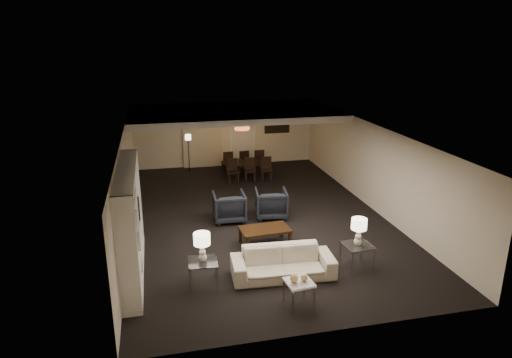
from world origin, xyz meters
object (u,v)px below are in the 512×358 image
at_px(dining_table, 246,169).
at_px(table_lamp_right, 359,232).
at_px(side_table_right, 357,256).
at_px(armchair_left, 229,207).
at_px(floor_speaker, 140,210).
at_px(chair_fl, 227,162).
at_px(chair_nl, 233,171).
at_px(vase_amber, 127,213).
at_px(floor_lamp, 189,154).
at_px(armchair_right, 271,203).
at_px(chair_nr, 267,169).
at_px(chair_fm, 243,161).
at_px(table_lamp_left, 202,247).
at_px(vase_blue, 129,242).
at_px(sofa, 283,263).
at_px(television, 133,216).
at_px(chair_nm, 250,170).
at_px(coffee_table, 265,236).
at_px(chair_fr, 258,160).
at_px(side_table_left, 203,273).
at_px(pendant_light, 242,126).
at_px(marble_table, 299,293).

bearing_deg(dining_table, table_lamp_right, -78.49).
xyz_separation_m(side_table_right, table_lamp_right, (0.00, 0.00, 0.59)).
distance_m(armchair_left, floor_speaker, 2.40).
bearing_deg(chair_fl, chair_nl, 84.33).
bearing_deg(floor_speaker, chair_nl, 70.87).
xyz_separation_m(vase_amber, floor_lamp, (1.81, 7.82, -0.91)).
xyz_separation_m(armchair_right, chair_nr, (0.70, 3.28, 0.02)).
relative_size(armchair_right, chair_fl, 1.05).
xyz_separation_m(dining_table, chair_fm, (0.00, 0.65, 0.14)).
height_order(table_lamp_left, chair_nl, table_lamp_left).
bearing_deg(vase_blue, floor_lamp, 77.38).
distance_m(sofa, television, 3.54).
xyz_separation_m(vase_amber, floor_speaker, (0.11, 3.08, -1.14)).
xyz_separation_m(dining_table, chair_nm, (0.00, -0.65, 0.14)).
bearing_deg(floor_lamp, side_table_right, -69.60).
xyz_separation_m(coffee_table, chair_fr, (1.30, 6.28, 0.21)).
bearing_deg(table_lamp_right, floor_lamp, 110.40).
xyz_separation_m(armchair_left, chair_fm, (1.30, 4.58, 0.02)).
relative_size(side_table_left, chair_fm, 0.71).
xyz_separation_m(pendant_light, chair_nm, (0.19, -0.40, -1.50)).
bearing_deg(chair_nm, coffee_table, -90.71).
xyz_separation_m(coffee_table, floor_speaker, (-2.99, 1.71, 0.30)).
height_order(coffee_table, side_table_right, side_table_right).
xyz_separation_m(side_table_left, table_lamp_left, (0.00, 0.00, 0.59)).
relative_size(armchair_right, vase_amber, 4.71).
relative_size(armchair_left, table_lamp_left, 1.44).
height_order(armchair_left, chair_fl, chair_fl).
bearing_deg(marble_table, armchair_right, 82.23).
relative_size(vase_blue, floor_speaker, 0.18).
bearing_deg(side_table_left, chair_fr, 69.18).
height_order(dining_table, chair_nr, chair_nr).
relative_size(side_table_right, chair_nl, 0.71).
relative_size(sofa, chair_nr, 2.58).
height_order(television, chair_fm, television).
bearing_deg(coffee_table, table_lamp_left, -136.74).
distance_m(vase_amber, chair_fr, 8.91).
bearing_deg(chair_nr, table_lamp_left, -108.63).
bearing_deg(chair_fm, television, 51.09).
bearing_deg(armchair_left, floor_speaker, 1.37).
relative_size(table_lamp_left, chair_fm, 0.73).
height_order(armchair_right, vase_blue, vase_blue).
height_order(dining_table, chair_fm, chair_fm).
bearing_deg(pendant_light, sofa, -94.14).
bearing_deg(pendant_light, side_table_right, -80.30).
xyz_separation_m(marble_table, vase_blue, (-3.10, 1.08, 0.90)).
bearing_deg(chair_fl, chair_nr, 127.04).
xyz_separation_m(chair_fm, floor_lamp, (-1.99, 0.17, 0.32)).
relative_size(sofa, chair_fl, 2.58).
height_order(armchair_left, dining_table, armchair_left).
xyz_separation_m(sofa, table_lamp_right, (1.70, 0.00, 0.55)).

